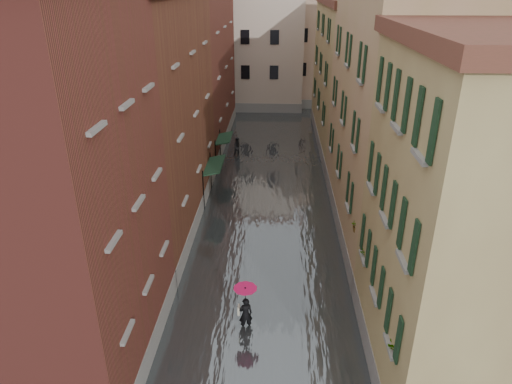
# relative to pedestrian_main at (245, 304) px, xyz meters

# --- Properties ---
(ground) EXTENTS (120.00, 120.00, 0.00)m
(ground) POSITION_rel_pedestrian_main_xyz_m (0.66, 0.27, -1.27)
(ground) COLOR #4F4F52
(ground) RESTS_ON ground
(floodwater) EXTENTS (10.00, 60.00, 0.20)m
(floodwater) POSITION_rel_pedestrian_main_xyz_m (0.66, 13.27, -1.17)
(floodwater) COLOR #464C4E
(floodwater) RESTS_ON ground
(building_left_near) EXTENTS (6.00, 8.00, 13.00)m
(building_left_near) POSITION_rel_pedestrian_main_xyz_m (-6.34, -1.73, 5.23)
(building_left_near) COLOR maroon
(building_left_near) RESTS_ON ground
(building_left_mid) EXTENTS (6.00, 14.00, 12.50)m
(building_left_mid) POSITION_rel_pedestrian_main_xyz_m (-6.34, 9.27, 4.98)
(building_left_mid) COLOR brown
(building_left_mid) RESTS_ON ground
(building_left_far) EXTENTS (6.00, 16.00, 14.00)m
(building_left_far) POSITION_rel_pedestrian_main_xyz_m (-6.34, 24.27, 5.73)
(building_left_far) COLOR maroon
(building_left_far) RESTS_ON ground
(building_right_near) EXTENTS (6.00, 8.00, 11.50)m
(building_right_near) POSITION_rel_pedestrian_main_xyz_m (7.66, -1.73, 4.48)
(building_right_near) COLOR olive
(building_right_near) RESTS_ON ground
(building_right_mid) EXTENTS (6.00, 14.00, 13.00)m
(building_right_mid) POSITION_rel_pedestrian_main_xyz_m (7.66, 9.27, 5.23)
(building_right_mid) COLOR tan
(building_right_mid) RESTS_ON ground
(building_right_far) EXTENTS (6.00, 16.00, 11.50)m
(building_right_far) POSITION_rel_pedestrian_main_xyz_m (7.66, 24.27, 4.48)
(building_right_far) COLOR olive
(building_right_far) RESTS_ON ground
(building_end_cream) EXTENTS (12.00, 9.00, 13.00)m
(building_end_cream) POSITION_rel_pedestrian_main_xyz_m (-2.34, 38.27, 5.23)
(building_end_cream) COLOR #BEAB97
(building_end_cream) RESTS_ON ground
(building_end_pink) EXTENTS (10.00, 9.00, 12.00)m
(building_end_pink) POSITION_rel_pedestrian_main_xyz_m (6.66, 40.27, 4.73)
(building_end_pink) COLOR tan
(building_end_pink) RESTS_ON ground
(awning_near) EXTENTS (1.09, 3.26, 2.80)m
(awning_near) POSITION_rel_pedestrian_main_xyz_m (-2.82, 11.99, 1.20)
(awning_near) COLOR #163320
(awning_near) RESTS_ON ground
(awning_far) EXTENTS (1.09, 2.74, 2.80)m
(awning_far) POSITION_rel_pedestrian_main_xyz_m (-2.83, 17.47, 1.19)
(awning_far) COLOR #163320
(awning_far) RESTS_ON ground
(window_planters) EXTENTS (0.59, 8.30, 0.84)m
(window_planters) POSITION_rel_pedestrian_main_xyz_m (4.78, -0.04, 2.24)
(window_planters) COLOR maroon
(window_planters) RESTS_ON ground
(pedestrian_main) EXTENTS (0.96, 0.96, 2.06)m
(pedestrian_main) POSITION_rel_pedestrian_main_xyz_m (0.00, 0.00, 0.00)
(pedestrian_main) COLOR black
(pedestrian_main) RESTS_ON ground
(pedestrian_far) EXTENTS (0.99, 0.88, 1.69)m
(pedestrian_far) POSITION_rel_pedestrian_main_xyz_m (-2.03, 20.29, -0.43)
(pedestrian_far) COLOR black
(pedestrian_far) RESTS_ON ground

